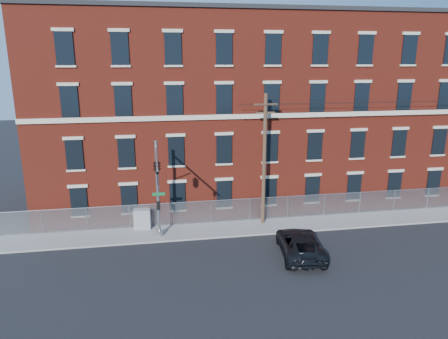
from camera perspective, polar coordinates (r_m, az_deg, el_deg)
name	(u,v)px	position (r m, az deg, el deg)	size (l,w,h in m)	color
ground	(255,259)	(27.52, 4.26, -12.13)	(140.00, 140.00, 0.00)	black
sidewalk	(384,218)	(36.17, 21.17, -6.24)	(65.00, 3.00, 0.12)	gray
mill_building	(343,106)	(42.02, 16.02, 8.43)	(55.30, 14.32, 16.30)	maroon
chain_link_fence	(377,201)	(36.89, 20.30, -4.10)	(59.06, 0.06, 1.85)	#A5A8AD
traffic_signal_mast	(157,174)	(26.88, -9.17, -0.61)	(0.90, 6.75, 7.00)	#9EA0A5
utility_pole_near	(264,158)	(31.27, 5.55, 1.62)	(1.80, 0.28, 10.00)	#4D3626
pickup_truck	(300,244)	(28.07, 10.41, -10.02)	(2.57, 5.57, 1.55)	black
utility_cabinet	(142,219)	(31.95, -11.16, -6.68)	(1.23, 0.61, 1.54)	gray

